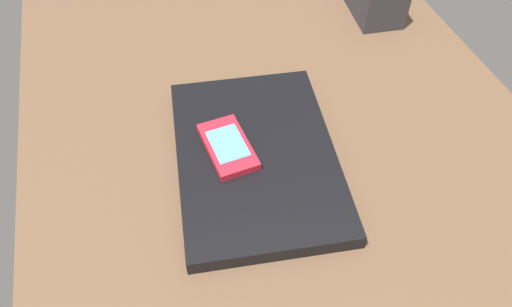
# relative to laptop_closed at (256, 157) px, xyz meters

# --- Properties ---
(desk_surface) EXTENTS (1.20, 0.80, 0.03)m
(desk_surface) POSITION_rel_laptop_closed_xyz_m (0.01, 0.06, -0.03)
(desk_surface) COLOR brown
(desk_surface) RESTS_ON ground
(laptop_closed) EXTENTS (0.36, 0.27, 0.02)m
(laptop_closed) POSITION_rel_laptop_closed_xyz_m (0.00, 0.00, 0.00)
(laptop_closed) COLOR black
(laptop_closed) RESTS_ON desk_surface
(cell_phone_on_laptop) EXTENTS (0.11, 0.07, 0.01)m
(cell_phone_on_laptop) POSITION_rel_laptop_closed_xyz_m (-0.02, -0.04, 0.02)
(cell_phone_on_laptop) COLOR red
(cell_phone_on_laptop) RESTS_ON laptop_closed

